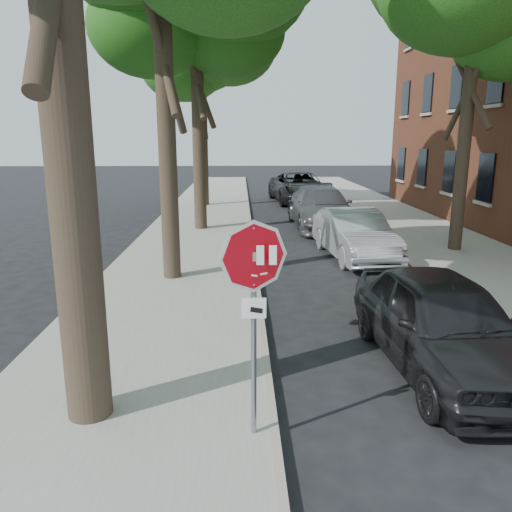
% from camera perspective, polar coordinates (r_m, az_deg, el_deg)
% --- Properties ---
extents(ground, '(120.00, 120.00, 0.00)m').
position_cam_1_polar(ground, '(6.53, 6.31, -20.16)').
color(ground, black).
rests_on(ground, ground).
extents(sidewalk_left, '(4.00, 55.00, 0.12)m').
position_cam_1_polar(sidewalk_left, '(17.81, -7.10, 1.87)').
color(sidewalk_left, gray).
rests_on(sidewalk_left, ground).
extents(sidewalk_right, '(4.00, 55.00, 0.12)m').
position_cam_1_polar(sidewalk_right, '(19.01, 19.35, 1.94)').
color(sidewalk_right, gray).
rests_on(sidewalk_right, ground).
extents(curb_left, '(0.12, 55.00, 0.13)m').
position_cam_1_polar(curb_left, '(17.74, -0.49, 1.94)').
color(curb_left, '#9E9384').
rests_on(curb_left, ground).
extents(curb_right, '(0.12, 55.00, 0.13)m').
position_cam_1_polar(curb_right, '(18.37, 13.37, 1.97)').
color(curb_right, '#9E9384').
rests_on(curb_right, ground).
extents(stop_sign, '(0.76, 0.34, 2.61)m').
position_cam_1_polar(stop_sign, '(5.60, -0.26, -3.73)').
color(stop_sign, gray).
rests_on(stop_sign, sidewalk_left).
extents(tree_mid_b, '(5.88, 5.46, 10.36)m').
position_cam_1_polar(tree_mid_b, '(20.05, -6.99, 26.01)').
color(tree_mid_b, black).
rests_on(tree_mid_b, sidewalk_left).
extents(tree_far, '(5.29, 4.91, 9.33)m').
position_cam_1_polar(tree_far, '(26.80, -6.22, 21.11)').
color(tree_far, black).
rests_on(tree_far, sidewalk_left).
extents(tree_right, '(5.29, 4.91, 9.33)m').
position_cam_1_polar(tree_right, '(17.30, 23.70, 24.44)').
color(tree_right, black).
rests_on(tree_right, sidewalk_right).
extents(car_a, '(2.08, 4.63, 1.54)m').
position_cam_1_polar(car_a, '(8.41, 20.52, -7.13)').
color(car_a, black).
rests_on(car_a, ground).
extents(car_b, '(1.98, 4.59, 1.47)m').
position_cam_1_polar(car_b, '(15.38, 11.18, 2.45)').
color(car_b, '#A5A6AD').
rests_on(car_b, ground).
extents(car_c, '(2.40, 5.67, 1.63)m').
position_cam_1_polar(car_c, '(20.51, 7.41, 5.52)').
color(car_c, '#494A4E').
rests_on(car_c, ground).
extents(car_d, '(3.33, 6.31, 1.69)m').
position_cam_1_polar(car_d, '(28.35, 5.00, 7.81)').
color(car_d, black).
rests_on(car_d, ground).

